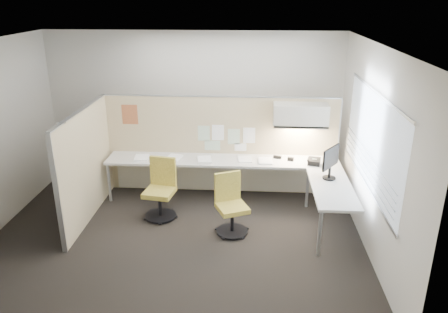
# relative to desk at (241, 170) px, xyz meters

# --- Properties ---
(floor) EXTENTS (5.50, 4.50, 0.01)m
(floor) POSITION_rel_desk_xyz_m (-0.93, -1.13, -0.61)
(floor) COLOR black
(floor) RESTS_ON ground
(ceiling) EXTENTS (5.50, 4.50, 0.01)m
(ceiling) POSITION_rel_desk_xyz_m (-0.93, -1.13, 2.20)
(ceiling) COLOR white
(ceiling) RESTS_ON wall_back
(wall_back) EXTENTS (5.50, 0.02, 2.80)m
(wall_back) POSITION_rel_desk_xyz_m (-0.93, 1.12, 0.80)
(wall_back) COLOR beige
(wall_back) RESTS_ON ground
(wall_front) EXTENTS (5.50, 0.02, 2.80)m
(wall_front) POSITION_rel_desk_xyz_m (-0.93, -3.38, 0.80)
(wall_front) COLOR beige
(wall_front) RESTS_ON ground
(wall_right) EXTENTS (0.02, 4.50, 2.80)m
(wall_right) POSITION_rel_desk_xyz_m (1.82, -1.13, 0.80)
(wall_right) COLOR beige
(wall_right) RESTS_ON ground
(window_pane) EXTENTS (0.01, 2.80, 1.30)m
(window_pane) POSITION_rel_desk_xyz_m (1.79, -1.13, 0.95)
(window_pane) COLOR #919BA9
(window_pane) RESTS_ON wall_right
(partition_back) EXTENTS (4.10, 0.06, 1.75)m
(partition_back) POSITION_rel_desk_xyz_m (-0.38, 0.47, 0.27)
(partition_back) COLOR #C7B68A
(partition_back) RESTS_ON floor
(partition_left) EXTENTS (0.06, 2.20, 1.75)m
(partition_left) POSITION_rel_desk_xyz_m (-2.43, -0.63, 0.27)
(partition_left) COLOR #C7B68A
(partition_left) RESTS_ON floor
(desk) EXTENTS (4.00, 2.07, 0.73)m
(desk) POSITION_rel_desk_xyz_m (0.00, 0.00, 0.00)
(desk) COLOR beige
(desk) RESTS_ON floor
(overhead_bin) EXTENTS (0.90, 0.36, 0.38)m
(overhead_bin) POSITION_rel_desk_xyz_m (0.97, 0.26, 0.91)
(overhead_bin) COLOR beige
(overhead_bin) RESTS_ON partition_back
(task_light_strip) EXTENTS (0.60, 0.06, 0.02)m
(task_light_strip) POSITION_rel_desk_xyz_m (0.97, 0.26, 0.70)
(task_light_strip) COLOR #FFEABF
(task_light_strip) RESTS_ON overhead_bin
(pinned_papers) EXTENTS (1.01, 0.00, 0.47)m
(pinned_papers) POSITION_rel_desk_xyz_m (-0.30, 0.44, 0.43)
(pinned_papers) COLOR #8CBF8C
(pinned_papers) RESTS_ON partition_back
(poster) EXTENTS (0.28, 0.00, 0.35)m
(poster) POSITION_rel_desk_xyz_m (-1.98, 0.44, 0.82)
(poster) COLOR orange
(poster) RESTS_ON partition_back
(chair_left) EXTENTS (0.51, 0.53, 0.96)m
(chair_left) POSITION_rel_desk_xyz_m (-1.27, -0.57, -0.15)
(chair_left) COLOR black
(chair_left) RESTS_ON floor
(chair_right) EXTENTS (0.56, 0.57, 0.91)m
(chair_right) POSITION_rel_desk_xyz_m (-0.13, -0.99, -0.18)
(chair_right) COLOR black
(chair_right) RESTS_ON floor
(monitor) EXTENTS (0.30, 0.42, 0.51)m
(monitor) POSITION_rel_desk_xyz_m (1.37, -0.58, 0.42)
(monitor) COLOR black
(monitor) RESTS_ON desk
(phone) EXTENTS (0.25, 0.23, 0.12)m
(phone) POSITION_rel_desk_xyz_m (1.21, 0.01, 0.18)
(phone) COLOR black
(phone) RESTS_ON desk
(stapler) EXTENTS (0.15, 0.07, 0.05)m
(stapler) POSITION_rel_desk_xyz_m (0.62, 0.25, 0.15)
(stapler) COLOR black
(stapler) RESTS_ON desk
(tape_dispenser) EXTENTS (0.12, 0.09, 0.06)m
(tape_dispenser) POSITION_rel_desk_xyz_m (0.84, 0.16, 0.16)
(tape_dispenser) COLOR black
(tape_dispenser) RESTS_ON desk
(coat_hook) EXTENTS (0.18, 0.43, 1.30)m
(coat_hook) POSITION_rel_desk_xyz_m (-2.51, -1.32, 0.82)
(coat_hook) COLOR silver
(coat_hook) RESTS_ON partition_left
(paper_stack_0) EXTENTS (0.26, 0.32, 0.04)m
(paper_stack_0) POSITION_rel_desk_xyz_m (-1.73, 0.08, 0.15)
(paper_stack_0) COLOR white
(paper_stack_0) RESTS_ON desk
(paper_stack_1) EXTENTS (0.29, 0.34, 0.02)m
(paper_stack_1) POSITION_rel_desk_xyz_m (-1.18, 0.15, 0.14)
(paper_stack_1) COLOR white
(paper_stack_1) RESTS_ON desk
(paper_stack_2) EXTENTS (0.28, 0.33, 0.05)m
(paper_stack_2) POSITION_rel_desk_xyz_m (-0.63, 0.04, 0.15)
(paper_stack_2) COLOR white
(paper_stack_2) RESTS_ON desk
(paper_stack_3) EXTENTS (0.26, 0.32, 0.02)m
(paper_stack_3) POSITION_rel_desk_xyz_m (0.06, 0.15, 0.14)
(paper_stack_3) COLOR white
(paper_stack_3) RESTS_ON desk
(paper_stack_4) EXTENTS (0.23, 0.30, 0.03)m
(paper_stack_4) POSITION_rel_desk_xyz_m (0.41, 0.09, 0.14)
(paper_stack_4) COLOR white
(paper_stack_4) RESTS_ON desk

